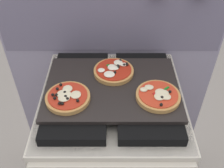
# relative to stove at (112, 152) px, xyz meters

# --- Properties ---
(kitchen_backsplash) EXTENTS (1.10, 0.09, 1.55)m
(kitchen_backsplash) POSITION_rel_stove_xyz_m (0.00, 0.34, 0.34)
(kitchen_backsplash) COLOR gray
(kitchen_backsplash) RESTS_ON ground_plane
(stove) EXTENTS (0.60, 0.64, 0.90)m
(stove) POSITION_rel_stove_xyz_m (0.00, 0.00, 0.00)
(stove) COLOR beige
(stove) RESTS_ON ground_plane
(baking_tray) EXTENTS (0.54, 0.38, 0.02)m
(baking_tray) POSITION_rel_stove_xyz_m (0.00, 0.00, 0.46)
(baking_tray) COLOR black
(baking_tray) RESTS_ON stove
(pizza_left) EXTENTS (0.17, 0.17, 0.03)m
(pizza_left) POSITION_rel_stove_xyz_m (-0.17, -0.08, 0.48)
(pizza_left) COLOR #C18947
(pizza_left) RESTS_ON baking_tray
(pizza_right) EXTENTS (0.17, 0.17, 0.03)m
(pizza_right) POSITION_rel_stove_xyz_m (0.18, -0.07, 0.48)
(pizza_right) COLOR #C18947
(pizza_right) RESTS_ON baking_tray
(pizza_center) EXTENTS (0.17, 0.17, 0.03)m
(pizza_center) POSITION_rel_stove_xyz_m (0.01, 0.08, 0.48)
(pizza_center) COLOR #C18947
(pizza_center) RESTS_ON baking_tray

